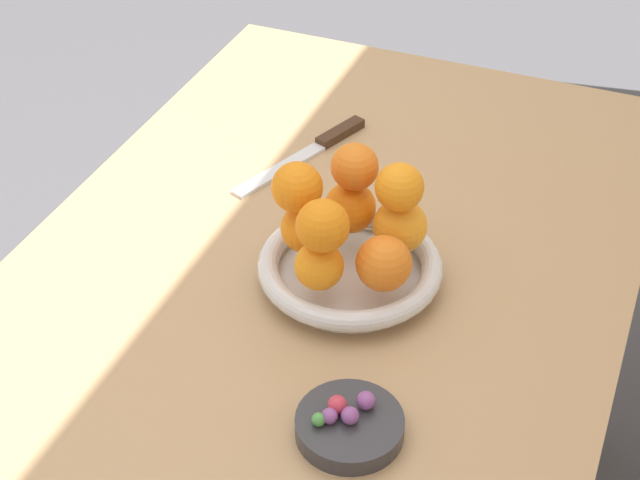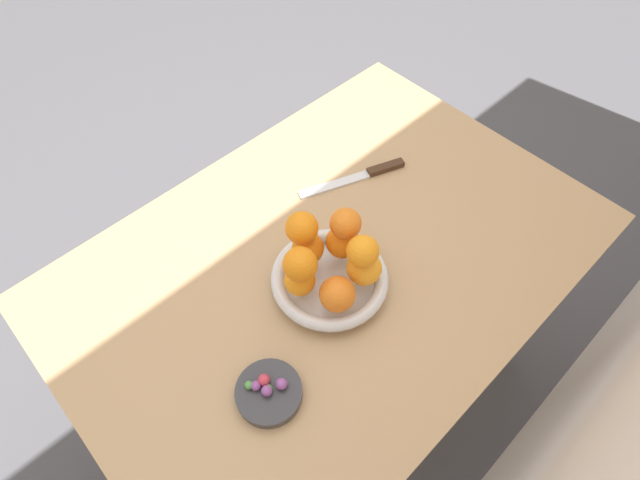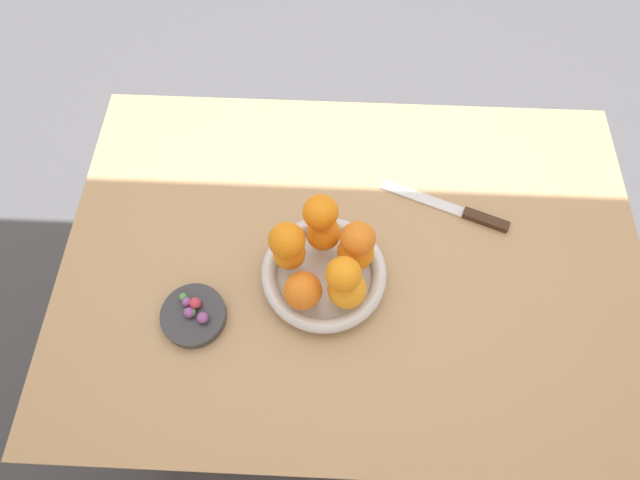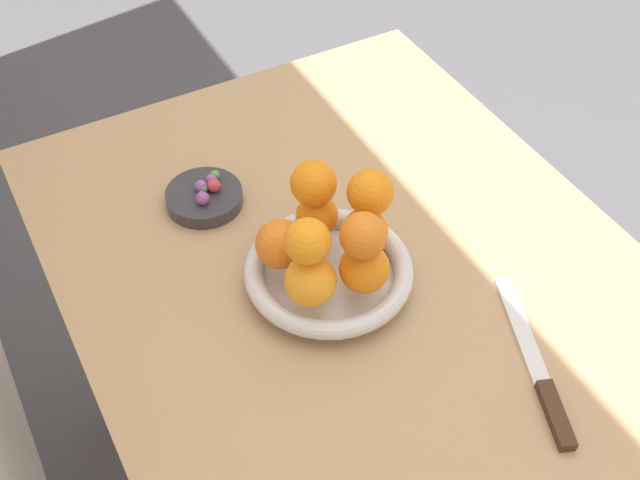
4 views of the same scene
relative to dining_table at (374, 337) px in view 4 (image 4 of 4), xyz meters
The scene contains 19 objects.
dining_table is the anchor object (origin of this frame).
fruit_bowl 0.13m from the dining_table, 40.07° to the left, with size 0.23×0.23×0.04m.
candy_dish 0.33m from the dining_table, 25.09° to the left, with size 0.11×0.11×0.02m, color #333338.
orange_0 0.16m from the dining_table, 88.43° to the left, with size 0.07×0.07×0.07m, color orange.
orange_1 0.17m from the dining_table, 11.04° to the right, with size 0.06×0.06×0.06m, color orange.
orange_2 0.20m from the dining_table, 14.43° to the left, with size 0.06×0.06×0.06m, color orange.
orange_3 0.21m from the dining_table, 48.45° to the left, with size 0.07×0.07×0.07m, color orange.
orange_4 0.19m from the dining_table, 81.76° to the left, with size 0.07×0.07×0.07m, color orange.
orange_5 0.25m from the dining_table, 16.46° to the left, with size 0.06×0.06×0.06m, color orange.
orange_6 0.23m from the dining_table, 17.05° to the right, with size 0.06×0.06×0.06m, color orange.
orange_7 0.22m from the dining_table, 85.46° to the left, with size 0.06×0.06×0.06m, color orange.
orange_8 0.24m from the dining_table, 76.65° to the left, with size 0.06×0.06×0.06m, color orange.
candy_ball_0 0.32m from the dining_table, 28.55° to the left, with size 0.02×0.02×0.02m, color #8C4C99.
candy_ball_1 0.34m from the dining_table, 19.18° to the left, with size 0.01×0.01×0.01m, color #4C9947.
candy_ball_2 0.34m from the dining_table, 25.04° to the left, with size 0.02×0.02×0.02m, color #8C4C99.
candy_ball_3 0.33m from the dining_table, 25.19° to the left, with size 0.02×0.02×0.02m, color #4C9947.
candy_ball_4 0.33m from the dining_table, 21.22° to the left, with size 0.02×0.02×0.02m, color #8C4C99.
candy_ball_5 0.32m from the dining_table, 22.72° to the left, with size 0.02×0.02×0.02m, color #C6384C.
knife 0.25m from the dining_table, 151.20° to the right, with size 0.25×0.11×0.01m.
Camera 4 is at (-0.56, 0.39, 1.57)m, focal length 45.00 mm.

